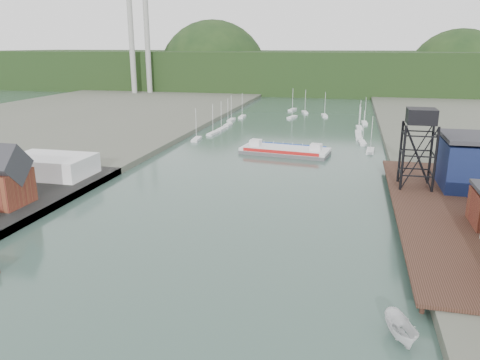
% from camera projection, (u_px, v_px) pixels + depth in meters
% --- Properties ---
extents(ground, '(600.00, 600.00, 0.00)m').
position_uv_depth(ground, '(132.00, 336.00, 50.40)').
color(ground, '#334F45').
rests_on(ground, ground).
extents(east_pier, '(14.00, 70.00, 2.45)m').
position_uv_depth(east_pier, '(434.00, 209.00, 83.68)').
color(east_pier, black).
rests_on(east_pier, ground).
extents(white_shed, '(18.00, 12.00, 4.50)m').
position_uv_depth(white_shed, '(51.00, 166.00, 105.86)').
color(white_shed, silver).
rests_on(white_shed, west_quay).
extents(lift_tower, '(6.50, 6.50, 16.00)m').
position_uv_depth(lift_tower, '(421.00, 121.00, 92.45)').
color(lift_tower, black).
rests_on(lift_tower, east_pier).
extents(marina_sailboats, '(57.71, 92.65, 0.90)m').
position_uv_depth(marina_sailboats, '(293.00, 126.00, 179.67)').
color(marina_sailboats, silver).
rests_on(marina_sailboats, ground).
extents(smokestacks, '(11.20, 8.20, 60.00)m').
position_uv_depth(smokestacks, '(140.00, 45.00, 282.94)').
color(smokestacks, '#979893').
rests_on(smokestacks, ground).
extents(distant_hills, '(500.00, 120.00, 80.00)m').
position_uv_depth(distant_hills, '(317.00, 74.00, 329.99)').
color(distant_hills, black).
rests_on(distant_hills, ground).
extents(chain_ferry, '(25.92, 13.16, 3.57)m').
position_uv_depth(chain_ferry, '(285.00, 150.00, 134.17)').
color(chain_ferry, '#515053').
rests_on(chain_ferry, ground).
extents(motorboat, '(4.10, 6.74, 2.44)m').
position_uv_depth(motorboat, '(401.00, 330.00, 49.32)').
color(motorboat, silver).
rests_on(motorboat, ground).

